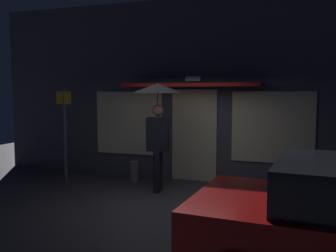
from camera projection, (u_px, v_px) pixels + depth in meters
ground_plane at (163, 206)px, 7.01m from camera, size 18.00×18.00×0.00m
building_facade at (196, 91)px, 9.00m from camera, size 10.85×1.00×4.37m
person_with_umbrella at (158, 107)px, 7.88m from camera, size 1.12×1.12×2.32m
street_sign_post at (65, 128)px, 8.91m from camera, size 0.40×0.07×2.25m
sidewalk_bollard at (134, 171)px, 8.95m from camera, size 0.21×0.21×0.48m
sidewalk_bollard_2 at (307, 182)px, 7.67m from camera, size 0.28×0.28×0.59m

